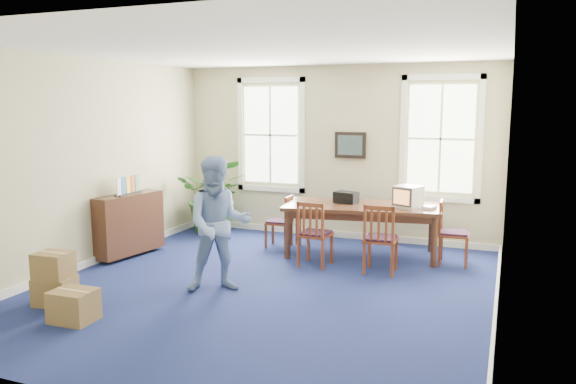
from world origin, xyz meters
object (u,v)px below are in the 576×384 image
at_px(crt_tv, 408,196).
at_px(credenza, 129,227).
at_px(man, 219,224).
at_px(chair_near_left, 315,233).
at_px(potted_plant, 215,196).
at_px(conference_table, 361,230).
at_px(cardboard_boxes, 70,277).

relative_size(crt_tv, credenza, 0.33).
bearing_deg(man, chair_near_left, 31.96).
distance_m(chair_near_left, man, 1.83).
height_order(crt_tv, potted_plant, potted_plant).
xyz_separation_m(conference_table, chair_near_left, (-0.51, -0.86, 0.09)).
height_order(conference_table, crt_tv, crt_tv).
bearing_deg(conference_table, crt_tv, -5.18).
xyz_separation_m(conference_table, man, (-1.33, -2.45, 0.48)).
bearing_deg(man, cardboard_boxes, -173.03).
bearing_deg(crt_tv, credenza, -137.01).
height_order(potted_plant, cardboard_boxes, potted_plant).
xyz_separation_m(chair_near_left, cardboard_boxes, (-2.31, -2.75, -0.16)).
distance_m(chair_near_left, potted_plant, 2.89).
bearing_deg(cardboard_boxes, crt_tv, 45.78).
bearing_deg(credenza, potted_plant, 85.82).
bearing_deg(potted_plant, conference_table, -9.78).
height_order(crt_tv, cardboard_boxes, crt_tv).
bearing_deg(conference_table, credenza, -167.01).
relative_size(crt_tv, chair_near_left, 0.40).
relative_size(man, cardboard_boxes, 1.48).
height_order(chair_near_left, man, man).
height_order(chair_near_left, cardboard_boxes, chair_near_left).
bearing_deg(chair_near_left, man, 65.59).
distance_m(credenza, potted_plant, 2.07).
bearing_deg(potted_plant, crt_tv, -7.05).
relative_size(potted_plant, cardboard_boxes, 1.20).
height_order(crt_tv, credenza, crt_tv).
distance_m(conference_table, chair_near_left, 1.00).
bearing_deg(chair_near_left, potted_plant, -25.82).
distance_m(conference_table, man, 2.83).
xyz_separation_m(chair_near_left, potted_plant, (-2.53, 1.38, 0.22)).
relative_size(crt_tv, potted_plant, 0.28).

